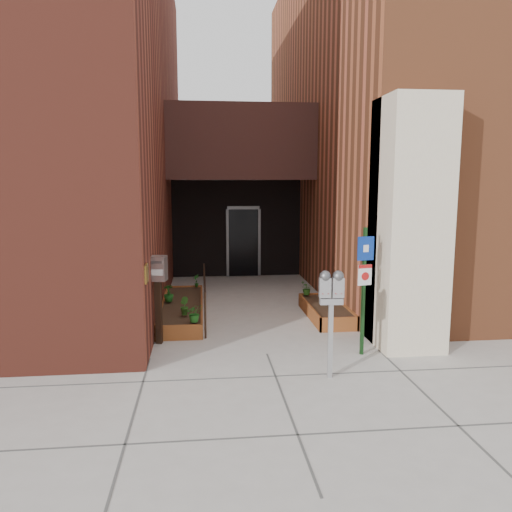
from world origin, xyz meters
name	(u,v)px	position (x,y,z in m)	size (l,w,h in m)	color
ground	(267,354)	(0.00, 0.00, 0.00)	(80.00, 80.00, 0.00)	#9E9991
architecture	(231,112)	(-0.18, 6.89, 4.98)	(20.00, 14.60, 10.00)	maroon
planter_left	(182,310)	(-1.55, 2.70, 0.13)	(0.90, 3.60, 0.30)	brown
planter_right	(326,311)	(1.60, 2.20, 0.13)	(0.80, 2.20, 0.30)	brown
handrail	(204,283)	(-1.05, 2.65, 0.75)	(0.04, 3.34, 0.90)	black
parking_meter	(331,295)	(0.82, -1.12, 1.28)	(0.38, 0.19, 1.66)	#9E9EA0
sign_post	(364,278)	(1.63, -0.20, 1.36)	(0.30, 0.10, 2.21)	#123413
payment_dropbox	(158,281)	(-1.90, 0.80, 1.18)	(0.36, 0.30, 1.63)	black
shrub_left_a	(195,313)	(-1.25, 1.10, 0.47)	(0.31, 0.31, 0.35)	#1F5E1A
shrub_left_b	(184,306)	(-1.47, 1.64, 0.48)	(0.20, 0.20, 0.36)	#234F16
shrub_left_c	(169,293)	(-1.85, 2.80, 0.49)	(0.22, 0.22, 0.39)	#175318
shrub_left_d	(196,281)	(-1.25, 4.30, 0.46)	(0.17, 0.17, 0.32)	#1B5E1A
shrub_right_a	(329,297)	(1.65, 2.18, 0.46)	(0.17, 0.17, 0.31)	#175117
shrub_right_b	(333,293)	(1.85, 2.58, 0.46)	(0.17, 0.17, 0.32)	#195A1F
shrub_right_c	(307,289)	(1.35, 3.10, 0.46)	(0.28, 0.28, 0.31)	#215017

